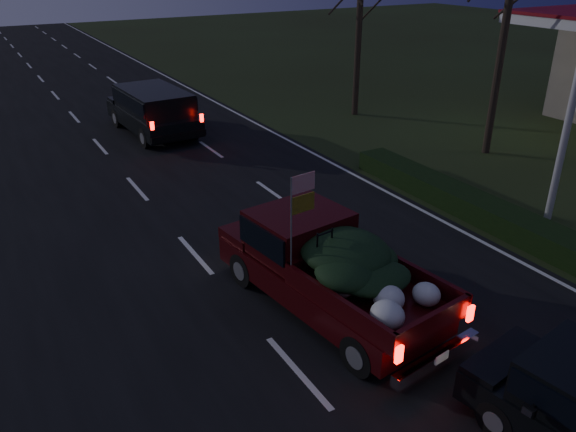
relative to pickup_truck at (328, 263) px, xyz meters
name	(u,v)px	position (x,y,z in m)	size (l,w,h in m)	color
ground	(298,372)	(-1.61, -1.50, -1.06)	(120.00, 120.00, 0.00)	black
road_asphalt	(298,372)	(-1.61, -1.50, -1.05)	(14.00, 120.00, 0.02)	black
hedge_row	(479,208)	(6.19, 1.50, -0.76)	(1.00, 10.00, 0.60)	black
pickup_truck	(328,263)	(0.00, 0.00, 0.00)	(2.72, 5.61, 2.83)	#39070A
lead_suv	(153,107)	(0.82, 14.07, 0.09)	(2.49, 5.42, 1.53)	black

